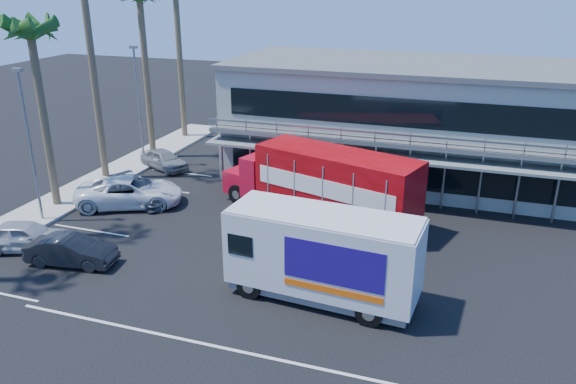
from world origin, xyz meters
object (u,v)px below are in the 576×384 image
(red_truck, at_px, (324,181))
(parked_car_a, at_px, (25,236))
(parked_car_b, at_px, (71,251))
(white_van, at_px, (323,255))

(red_truck, bearing_deg, parked_car_a, -128.90)
(red_truck, relative_size, parked_car_a, 2.74)
(parked_car_a, height_order, parked_car_b, parked_car_a)
(parked_car_a, xyz_separation_m, parked_car_b, (3.00, -0.50, -0.06))
(white_van, height_order, parked_car_b, white_van)
(white_van, bearing_deg, parked_car_a, -174.24)
(red_truck, relative_size, parked_car_b, 2.86)
(white_van, distance_m, parked_car_b, 11.60)
(red_truck, xyz_separation_m, parked_car_b, (-9.42, -8.71, -1.43))
(red_truck, distance_m, parked_car_a, 14.96)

